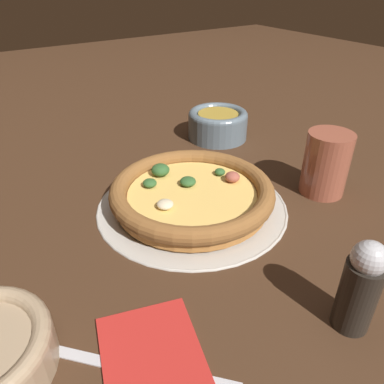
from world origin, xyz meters
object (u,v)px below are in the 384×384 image
object	(u,v)px
pizza	(192,193)
napkin	(151,350)
pizza_tray	(192,205)
fork	(153,373)
drinking_cup	(326,164)
bowl_near	(218,123)
pepper_shaker	(360,287)

from	to	relation	value
pizza	napkin	bearing A→B (deg)	-42.59
pizza_tray	fork	size ratio (longest dim) A/B	1.97
pizza_tray	drinking_cup	xyz separation A→B (m)	(0.09, 0.21, 0.05)
bowl_near	pizza_tray	bearing A→B (deg)	-45.40
napkin	fork	distance (m)	0.02
bowl_near	fork	bearing A→B (deg)	-43.28
pizza_tray	bowl_near	size ratio (longest dim) A/B	2.36
pizza_tray	pepper_shaker	bearing A→B (deg)	2.98
napkin	fork	world-z (taller)	napkin
pizza	pepper_shaker	distance (m)	0.30
pizza_tray	fork	xyz separation A→B (m)	(0.22, -0.20, -0.00)
napkin	drinking_cup	bearing A→B (deg)	106.15
pizza	napkin	distance (m)	0.28
pizza	drinking_cup	world-z (taller)	drinking_cup
bowl_near	napkin	distance (m)	0.57
pizza_tray	pizza	world-z (taller)	pizza
pizza_tray	pepper_shaker	size ratio (longest dim) A/B	2.73
pizza	pepper_shaker	world-z (taller)	pepper_shaker
bowl_near	fork	xyz separation A→B (m)	(0.43, -0.40, -0.03)
pizza_tray	fork	distance (m)	0.30
pizza	napkin	xyz separation A→B (m)	(0.20, -0.19, -0.02)
pizza	drinking_cup	size ratio (longest dim) A/B	2.44
drinking_cup	pepper_shaker	distance (m)	0.29
pizza_tray	bowl_near	bearing A→B (deg)	134.60
pizza	bowl_near	world-z (taller)	bowl_near
pepper_shaker	bowl_near	bearing A→B (deg)	158.98
drinking_cup	napkin	size ratio (longest dim) A/B	0.79
pizza	fork	size ratio (longest dim) A/B	1.68
pizza_tray	pepper_shaker	xyz separation A→B (m)	(0.29, 0.02, 0.05)
pizza	pepper_shaker	size ratio (longest dim) A/B	2.33
napkin	fork	xyz separation A→B (m)	(0.02, -0.01, -0.00)
drinking_cup	napkin	distance (m)	0.42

